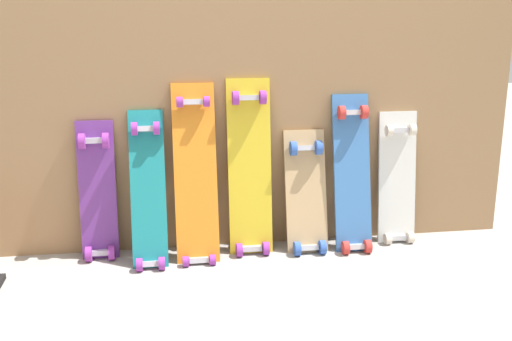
{
  "coord_description": "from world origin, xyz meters",
  "views": [
    {
      "loc": [
        -0.42,
        -2.81,
        1.15
      ],
      "look_at": [
        0.0,
        -0.07,
        0.41
      ],
      "focal_mm": 43.13,
      "sensor_mm": 36.0,
      "label": 1
    }
  ],
  "objects_px": {
    "skateboard_teal": "(148,196)",
    "skateboard_white": "(397,184)",
    "skateboard_orange": "(196,181)",
    "skateboard_yellow": "(250,174)",
    "skateboard_purple": "(98,197)",
    "skateboard_natural": "(306,198)",
    "skateboard_blue": "(353,180)"
  },
  "relations": [
    {
      "from": "skateboard_purple",
      "to": "skateboard_white",
      "type": "xyz_separation_m",
      "value": [
        1.46,
        0.0,
        -0.0
      ]
    },
    {
      "from": "skateboard_blue",
      "to": "skateboard_white",
      "type": "distance_m",
      "value": 0.26
    },
    {
      "from": "skateboard_purple",
      "to": "skateboard_orange",
      "type": "relative_size",
      "value": 0.8
    },
    {
      "from": "skateboard_orange",
      "to": "skateboard_blue",
      "type": "height_order",
      "value": "skateboard_orange"
    },
    {
      "from": "skateboard_teal",
      "to": "skateboard_blue",
      "type": "relative_size",
      "value": 0.94
    },
    {
      "from": "skateboard_teal",
      "to": "skateboard_orange",
      "type": "height_order",
      "value": "skateboard_orange"
    },
    {
      "from": "skateboard_white",
      "to": "skateboard_natural",
      "type": "bearing_deg",
      "value": -174.55
    },
    {
      "from": "skateboard_teal",
      "to": "skateboard_white",
      "type": "height_order",
      "value": "skateboard_teal"
    },
    {
      "from": "skateboard_natural",
      "to": "skateboard_white",
      "type": "bearing_deg",
      "value": 5.45
    },
    {
      "from": "skateboard_teal",
      "to": "skateboard_natural",
      "type": "height_order",
      "value": "skateboard_teal"
    },
    {
      "from": "skateboard_purple",
      "to": "skateboard_yellow",
      "type": "xyz_separation_m",
      "value": [
        0.71,
        -0.02,
        0.09
      ]
    },
    {
      "from": "skateboard_natural",
      "to": "skateboard_white",
      "type": "xyz_separation_m",
      "value": [
        0.47,
        0.05,
        0.04
      ]
    },
    {
      "from": "skateboard_orange",
      "to": "skateboard_yellow",
      "type": "relative_size",
      "value": 0.99
    },
    {
      "from": "skateboard_teal",
      "to": "skateboard_blue",
      "type": "distance_m",
      "value": 0.98
    },
    {
      "from": "skateboard_blue",
      "to": "skateboard_purple",
      "type": "bearing_deg",
      "value": 177.55
    },
    {
      "from": "skateboard_purple",
      "to": "skateboard_yellow",
      "type": "relative_size",
      "value": 0.79
    },
    {
      "from": "skateboard_purple",
      "to": "skateboard_yellow",
      "type": "bearing_deg",
      "value": -1.76
    },
    {
      "from": "skateboard_purple",
      "to": "skateboard_orange",
      "type": "height_order",
      "value": "skateboard_orange"
    },
    {
      "from": "skateboard_orange",
      "to": "skateboard_blue",
      "type": "xyz_separation_m",
      "value": [
        0.76,
        0.01,
        -0.03
      ]
    },
    {
      "from": "skateboard_yellow",
      "to": "skateboard_natural",
      "type": "bearing_deg",
      "value": -4.9
    },
    {
      "from": "skateboard_purple",
      "to": "skateboard_teal",
      "type": "xyz_separation_m",
      "value": [
        0.23,
        -0.08,
        0.02
      ]
    },
    {
      "from": "skateboard_teal",
      "to": "skateboard_white",
      "type": "distance_m",
      "value": 1.23
    },
    {
      "from": "skateboard_teal",
      "to": "skateboard_orange",
      "type": "relative_size",
      "value": 0.86
    },
    {
      "from": "skateboard_purple",
      "to": "skateboard_blue",
      "type": "distance_m",
      "value": 1.21
    },
    {
      "from": "skateboard_orange",
      "to": "skateboard_white",
      "type": "xyz_separation_m",
      "value": [
        1.01,
        0.06,
        -0.08
      ]
    },
    {
      "from": "skateboard_orange",
      "to": "skateboard_natural",
      "type": "height_order",
      "value": "skateboard_orange"
    },
    {
      "from": "skateboard_teal",
      "to": "skateboard_yellow",
      "type": "height_order",
      "value": "skateboard_yellow"
    },
    {
      "from": "skateboard_orange",
      "to": "skateboard_yellow",
      "type": "distance_m",
      "value": 0.26
    },
    {
      "from": "skateboard_yellow",
      "to": "skateboard_natural",
      "type": "height_order",
      "value": "skateboard_yellow"
    },
    {
      "from": "skateboard_purple",
      "to": "skateboard_yellow",
      "type": "distance_m",
      "value": 0.72
    },
    {
      "from": "skateboard_teal",
      "to": "skateboard_natural",
      "type": "relative_size",
      "value": 1.19
    },
    {
      "from": "skateboard_yellow",
      "to": "skateboard_blue",
      "type": "relative_size",
      "value": 1.1
    }
  ]
}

